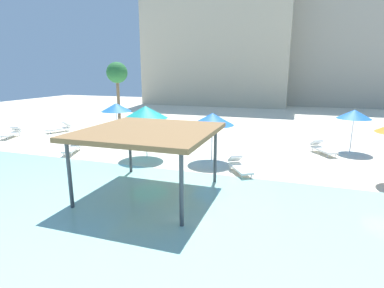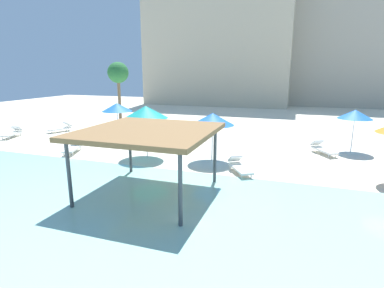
# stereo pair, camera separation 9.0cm
# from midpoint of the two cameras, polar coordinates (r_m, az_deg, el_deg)

# --- Properties ---
(ground_plane) EXTENTS (80.00, 80.00, 0.00)m
(ground_plane) POSITION_cam_midpoint_polar(r_m,az_deg,el_deg) (13.48, -1.96, -7.35)
(ground_plane) COLOR beige
(lagoon_water) EXTENTS (44.00, 13.50, 0.04)m
(lagoon_water) POSITION_cam_midpoint_polar(r_m,az_deg,el_deg) (9.23, -14.03, -18.08)
(lagoon_water) COLOR #99D1C6
(lagoon_water) RESTS_ON ground
(shade_pavilion) EXTENTS (4.87, 4.87, 2.64)m
(shade_pavilion) POSITION_cam_midpoint_polar(r_m,az_deg,el_deg) (11.77, -8.23, 2.07)
(shade_pavilion) COLOR #42474C
(shade_pavilion) RESTS_ON ground
(beach_umbrella_teal_1) EXTENTS (2.44, 2.44, 2.93)m
(beach_umbrella_teal_1) POSITION_cam_midpoint_polar(r_m,az_deg,el_deg) (17.11, -8.83, 5.92)
(beach_umbrella_teal_1) COLOR silver
(beach_umbrella_teal_1) RESTS_ON ground
(beach_umbrella_blue_2) EXTENTS (1.95, 1.95, 2.56)m
(beach_umbrella_blue_2) POSITION_cam_midpoint_polar(r_m,az_deg,el_deg) (20.54, 27.93, 4.93)
(beach_umbrella_blue_2) COLOR silver
(beach_umbrella_blue_2) RESTS_ON ground
(beach_umbrella_blue_3) EXTENTS (2.30, 2.30, 2.64)m
(beach_umbrella_blue_3) POSITION_cam_midpoint_polar(r_m,az_deg,el_deg) (16.22, 3.66, 4.68)
(beach_umbrella_blue_3) COLOR silver
(beach_umbrella_blue_3) RESTS_ON ground
(beach_umbrella_blue_4) EXTENTS (2.15, 2.15, 2.56)m
(beach_umbrella_blue_4) POSITION_cam_midpoint_polar(r_m,az_deg,el_deg) (22.66, -14.09, 6.67)
(beach_umbrella_blue_4) COLOR silver
(beach_umbrella_blue_4) RESTS_ON ground
(lounge_chair_0) EXTENTS (1.52, 1.92, 0.74)m
(lounge_chair_0) POSITION_cam_midpoint_polar(r_m,az_deg,el_deg) (19.65, 22.97, -0.73)
(lounge_chair_0) COLOR white
(lounge_chair_0) RESTS_ON ground
(lounge_chair_1) EXTENTS (1.21, 1.99, 0.74)m
(lounge_chair_1) POSITION_cam_midpoint_polar(r_m,az_deg,el_deg) (19.74, -21.52, -0.53)
(lounge_chair_1) COLOR white
(lounge_chair_1) RESTS_ON ground
(lounge_chair_2) EXTENTS (1.27, 1.98, 0.74)m
(lounge_chair_2) POSITION_cam_midpoint_polar(r_m,az_deg,el_deg) (26.83, -23.53, 2.78)
(lounge_chair_2) COLOR white
(lounge_chair_2) RESTS_ON ground
(lounge_chair_3) EXTENTS (1.51, 1.93, 0.74)m
(lounge_chair_3) POSITION_cam_midpoint_polar(r_m,az_deg,el_deg) (14.90, 8.63, -4.09)
(lounge_chair_3) COLOR white
(lounge_chair_3) RESTS_ON ground
(lounge_chair_4) EXTENTS (1.13, 1.99, 0.74)m
(lounge_chair_4) POSITION_cam_midpoint_polar(r_m,az_deg,el_deg) (26.23, -30.73, 1.79)
(lounge_chair_4) COLOR white
(lounge_chair_4) RESTS_ON ground
(palm_tree_0) EXTENTS (1.90, 1.90, 5.60)m
(palm_tree_0) POSITION_cam_midpoint_polar(r_m,az_deg,el_deg) (29.33, -13.91, 12.60)
(palm_tree_0) COLOR brown
(palm_tree_0) RESTS_ON ground
(hotel_block_0) EXTENTS (20.46, 10.90, 19.84)m
(hotel_block_0) POSITION_cam_midpoint_polar(r_m,az_deg,el_deg) (47.81, 5.08, 19.59)
(hotel_block_0) COLOR beige
(hotel_block_0) RESTS_ON ground
(hotel_block_1) EXTENTS (23.62, 8.31, 19.07)m
(hotel_block_1) POSITION_cam_midpoint_polar(r_m,az_deg,el_deg) (49.59, 26.53, 17.62)
(hotel_block_1) COLOR #B2A893
(hotel_block_1) RESTS_ON ground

